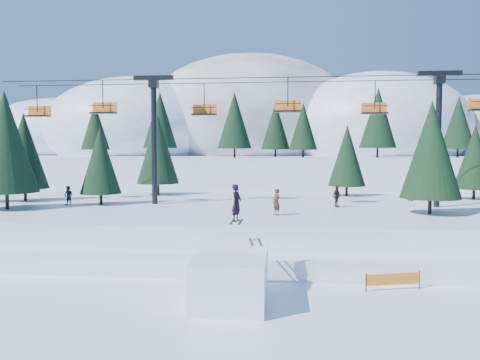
# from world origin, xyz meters

# --- Properties ---
(ground) EXTENTS (160.00, 160.00, 0.00)m
(ground) POSITION_xyz_m (0.00, 0.00, 0.00)
(ground) COLOR white
(ground) RESTS_ON ground
(mid_shelf) EXTENTS (70.00, 22.00, 2.50)m
(mid_shelf) POSITION_xyz_m (0.00, 18.00, 1.25)
(mid_shelf) COLOR white
(mid_shelf) RESTS_ON ground
(berm) EXTENTS (70.00, 6.00, 1.10)m
(berm) POSITION_xyz_m (0.00, 8.00, 0.55)
(berm) COLOR white
(berm) RESTS_ON ground
(mountain_ridge) EXTENTS (119.00, 60.52, 26.46)m
(mountain_ridge) POSITION_xyz_m (-5.10, 73.39, 9.64)
(mountain_ridge) COLOR white
(mountain_ridge) RESTS_ON ground
(jump_kicker) EXTENTS (3.13, 4.36, 5.19)m
(jump_kicker) POSITION_xyz_m (-0.85, 1.40, 1.18)
(jump_kicker) COLOR white
(jump_kicker) RESTS_ON ground
(chairlift) EXTENTS (46.00, 3.21, 10.28)m
(chairlift) POSITION_xyz_m (0.90, 18.05, 9.32)
(chairlift) COLOR black
(chairlift) RESTS_ON mid_shelf
(conifer_stand) EXTENTS (63.41, 17.10, 9.13)m
(conifer_stand) POSITION_xyz_m (2.71, 19.24, 6.88)
(conifer_stand) COLOR black
(conifer_stand) RESTS_ON mid_shelf
(distant_skiers) EXTENTS (28.67, 11.26, 1.77)m
(distant_skiers) POSITION_xyz_m (0.23, 17.23, 3.31)
(distant_skiers) COLOR #1F3C2E
(distant_skiers) RESTS_ON mid_shelf
(banner_near) EXTENTS (2.75, 0.85, 0.90)m
(banner_near) POSITION_xyz_m (6.74, 4.12, 0.54)
(banner_near) COLOR black
(banner_near) RESTS_ON ground
(banner_far) EXTENTS (2.86, 0.17, 0.90)m
(banner_far) POSITION_xyz_m (8.14, 6.77, 0.54)
(banner_far) COLOR black
(banner_far) RESTS_ON ground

